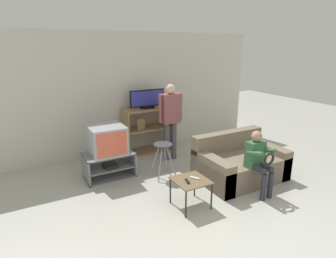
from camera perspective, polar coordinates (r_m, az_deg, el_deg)
name	(u,v)px	position (r m, az deg, el deg)	size (l,w,h in m)	color
ground_plane	(237,239)	(3.83, 13.80, -20.88)	(18.00, 18.00, 0.00)	#ADADA3
wall_back	(128,94)	(6.25, -8.11, 7.15)	(6.40, 0.06, 2.60)	beige
tv_stand	(109,165)	(5.26, -11.88, -7.14)	(0.87, 0.56, 0.45)	slate
television_main	(107,140)	(5.11, -12.30, -2.14)	(0.61, 0.61, 0.50)	#9E9EA3
media_shelf	(148,130)	(6.27, -4.12, -0.13)	(1.09, 0.48, 1.00)	#9E7A51
television_flat	(147,100)	(6.10, -4.24, 5.98)	(0.79, 0.20, 0.41)	black
folding_stool	(163,150)	(5.03, -1.05, -4.35)	(0.39, 0.38, 0.63)	#99999E
snack_table	(191,183)	(4.18, 4.66, -10.85)	(0.49, 0.49, 0.43)	brown
remote_control_black	(187,181)	(4.09, 3.94, -10.54)	(0.04, 0.14, 0.02)	black
remote_control_white	(195,178)	(4.20, 5.45, -9.87)	(0.04, 0.14, 0.02)	silver
couch	(239,164)	(5.22, 14.23, -6.86)	(1.50, 0.97, 0.78)	#756651
person_standing_adult	(171,115)	(5.70, 0.52, 2.88)	(0.53, 0.20, 1.58)	#4C4C56
person_seated_child	(258,158)	(4.66, 17.90, -5.62)	(0.33, 0.43, 1.03)	#2D2D38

